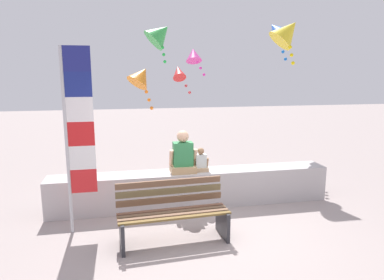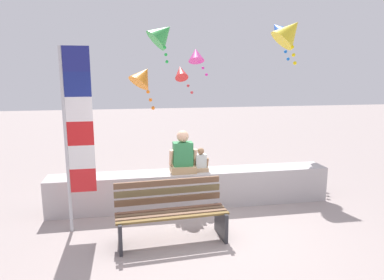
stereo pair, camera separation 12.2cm
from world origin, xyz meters
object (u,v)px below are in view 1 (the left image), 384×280
object	(u,v)px
flag_banner	(76,129)
kite_green	(160,34)
kite_magenta	(194,55)
kite_yellow	(288,32)
park_bench	(173,214)
person_adult	(183,156)
kite_red	(179,72)
person_child	(201,162)
kite_orange	(141,76)
kite_blue	(275,30)

from	to	relation	value
flag_banner	kite_green	xyz separation A→B (m)	(1.75, 3.83, 1.83)
flag_banner	kite_green	size ratio (longest dim) A/B	2.43
kite_magenta	kite_yellow	xyz separation A→B (m)	(1.81, -1.92, 0.44)
kite_green	kite_yellow	bearing A→B (deg)	-29.17
park_bench	person_adult	bearing A→B (deg)	73.46
kite_green	person_adult	bearing A→B (deg)	-89.50
kite_red	kite_magenta	xyz separation A→B (m)	(0.50, 0.47, 0.47)
person_adult	kite_red	size ratio (longest dim) A/B	0.94
person_adult	kite_magenta	size ratio (longest dim) A/B	0.94
person_child	kite_magenta	world-z (taller)	kite_magenta
park_bench	kite_yellow	xyz separation A→B (m)	(3.13, 2.86, 3.01)
kite_yellow	kite_orange	world-z (taller)	kite_yellow
kite_magenta	kite_blue	bearing A→B (deg)	-35.26
park_bench	kite_blue	xyz separation A→B (m)	(3.13, 3.50, 3.13)
person_child	kite_magenta	size ratio (longest dim) A/B	0.54
person_child	person_adult	bearing A→B (deg)	-179.93
kite_green	kite_blue	xyz separation A→B (m)	(2.76, -0.90, 0.06)
kite_orange	kite_red	bearing A→B (deg)	40.97
flag_banner	kite_green	bearing A→B (deg)	65.46
park_bench	kite_blue	distance (m)	5.64
flag_banner	kite_red	bearing A→B (deg)	59.43
park_bench	person_adult	xyz separation A→B (m)	(0.39, 1.31, 0.56)
person_child	flag_banner	xyz separation A→B (m)	(-2.12, -0.74, 0.81)
kite_yellow	flag_banner	bearing A→B (deg)	-153.18
person_child	kite_yellow	world-z (taller)	kite_yellow
person_child	kite_green	bearing A→B (deg)	96.80
person_adult	kite_red	distance (m)	3.39
flag_banner	kite_magenta	distance (m)	5.18
person_adult	kite_yellow	bearing A→B (deg)	29.37
person_child	kite_orange	bearing A→B (deg)	114.22
kite_orange	kite_green	distance (m)	1.57
park_bench	kite_red	distance (m)	4.86
kite_magenta	kite_red	bearing A→B (deg)	-136.45
kite_red	kite_orange	size ratio (longest dim) A/B	0.77
person_adult	person_child	distance (m)	0.37
person_child	kite_orange	xyz separation A→B (m)	(-0.94, 2.10, 1.58)
person_adult	person_child	bearing A→B (deg)	0.07
kite_magenta	kite_orange	world-z (taller)	kite_magenta
kite_red	flag_banner	bearing A→B (deg)	-120.57
kite_green	kite_magenta	bearing A→B (deg)	21.59
flag_banner	kite_yellow	distance (m)	5.37
kite_orange	flag_banner	bearing A→B (deg)	-112.47
flag_banner	kite_blue	xyz separation A→B (m)	(4.51, 2.93, 1.89)
kite_red	kite_blue	bearing A→B (deg)	-19.23
park_bench	flag_banner	size ratio (longest dim) A/B	0.58
person_adult	flag_banner	xyz separation A→B (m)	(-1.78, -0.74, 0.68)
kite_magenta	kite_blue	world-z (taller)	kite_blue
person_child	kite_yellow	size ratio (longest dim) A/B	0.38
flag_banner	kite_orange	xyz separation A→B (m)	(1.17, 2.84, 0.76)
kite_orange	kite_blue	xyz separation A→B (m)	(3.34, 0.09, 1.13)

